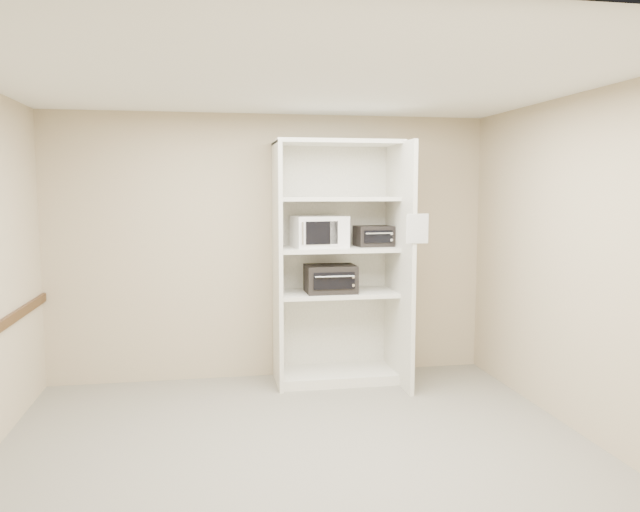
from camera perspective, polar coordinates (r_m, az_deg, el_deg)
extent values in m
cube|color=slate|center=(4.83, -1.74, -17.61)|extent=(4.50, 4.00, 0.01)
cube|color=white|center=(4.49, -1.86, 15.82)|extent=(4.50, 4.00, 0.01)
cube|color=tan|center=(6.43, -4.40, 0.81)|extent=(4.50, 0.02, 2.70)
cube|color=tan|center=(2.53, 4.89, -7.47)|extent=(4.50, 0.02, 2.70)
cube|color=tan|center=(5.28, 23.15, -0.83)|extent=(0.02, 4.00, 2.70)
cube|color=white|center=(6.14, -3.90, -0.85)|extent=(0.04, 0.60, 2.40)
cube|color=white|center=(6.24, 7.28, -0.78)|extent=(0.04, 0.90, 2.40)
cube|color=white|center=(6.53, 1.05, -0.42)|extent=(1.24, 0.02, 2.40)
cube|color=white|center=(6.49, 1.53, -10.85)|extent=(1.16, 0.56, 0.10)
cube|color=white|center=(6.29, 1.55, -3.43)|extent=(1.16, 0.56, 0.04)
cube|color=white|center=(6.23, 1.56, 0.65)|extent=(1.16, 0.56, 0.04)
cube|color=white|center=(6.21, 1.57, 5.25)|extent=(1.16, 0.56, 0.04)
cube|color=white|center=(6.22, 1.59, 10.33)|extent=(1.24, 0.60, 0.04)
cube|color=white|center=(6.22, -0.08, 2.26)|extent=(0.56, 0.45, 0.31)
cube|color=black|center=(6.33, 4.91, 1.83)|extent=(0.38, 0.30, 0.21)
cube|color=black|center=(6.21, 0.96, -2.09)|extent=(0.49, 0.37, 0.27)
cube|color=white|center=(5.78, 8.89, 2.49)|extent=(0.21, 0.02, 0.27)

